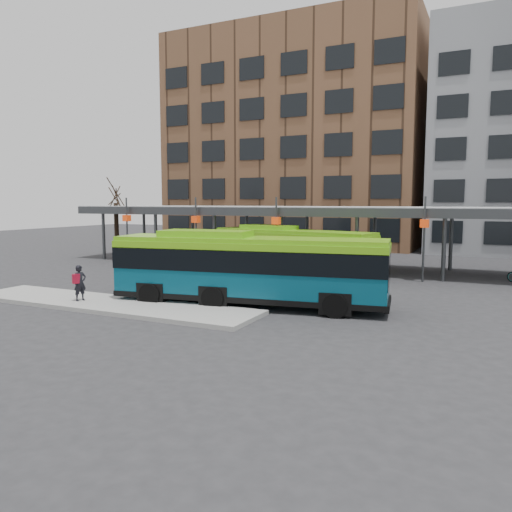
{
  "coord_description": "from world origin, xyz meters",
  "views": [
    {
      "loc": [
        9.5,
        -19.44,
        4.51
      ],
      "look_at": [
        -1.19,
        2.95,
        1.8
      ],
      "focal_mm": 35.0,
      "sensor_mm": 36.0,
      "label": 1
    }
  ],
  "objects_px": {
    "pedestrian": "(80,283)",
    "bus_front": "(247,267)",
    "bus_rear": "(291,249)",
    "tree": "(117,227)"
  },
  "relations": [
    {
      "from": "pedestrian",
      "to": "bus_front",
      "type": "bearing_deg",
      "value": -51.34
    },
    {
      "from": "bus_rear",
      "to": "pedestrian",
      "type": "xyz_separation_m",
      "value": [
        -4.85,
        -12.81,
        -0.59
      ]
    },
    {
      "from": "tree",
      "to": "pedestrian",
      "type": "distance_m",
      "value": 19.05
    },
    {
      "from": "bus_rear",
      "to": "pedestrian",
      "type": "distance_m",
      "value": 13.71
    },
    {
      "from": "bus_front",
      "to": "pedestrian",
      "type": "distance_m",
      "value": 7.39
    },
    {
      "from": "pedestrian",
      "to": "tree",
      "type": "bearing_deg",
      "value": 51.17
    },
    {
      "from": "tree",
      "to": "bus_front",
      "type": "bearing_deg",
      "value": -34.5
    },
    {
      "from": "tree",
      "to": "bus_front",
      "type": "height_order",
      "value": "tree"
    },
    {
      "from": "bus_front",
      "to": "bus_rear",
      "type": "bearing_deg",
      "value": 92.14
    },
    {
      "from": "tree",
      "to": "pedestrian",
      "type": "height_order",
      "value": "tree"
    }
  ]
}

